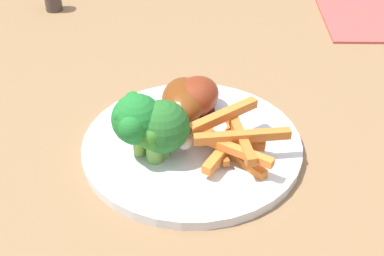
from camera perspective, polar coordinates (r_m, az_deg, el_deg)
The scene contains 9 objects.
dining_table at distance 0.75m, azimuth 3.57°, elevation -5.77°, with size 1.06×0.86×0.72m.
dinner_plate at distance 0.63m, azimuth -0.00°, elevation -1.88°, with size 0.26×0.26×0.01m, color silver.
broccoli_floret_front at distance 0.59m, azimuth -3.07°, elevation 0.17°, with size 0.06×0.06×0.07m.
broccoli_floret_middle at distance 0.58m, azimuth -4.34°, elevation -0.58°, with size 0.05×0.04×0.06m.
broccoli_floret_back at distance 0.58m, azimuth -5.97°, elevation 0.82°, with size 0.06×0.06×0.08m.
carrot_fries_pile at distance 0.60m, azimuth 4.24°, elevation -1.24°, with size 0.11×0.12×0.04m.
chicken_drumstick_near at distance 0.66m, azimuth -0.87°, elevation 2.81°, with size 0.06×0.13×0.04m.
chicken_drumstick_far at distance 0.66m, azimuth 0.21°, elevation 3.18°, with size 0.10×0.12×0.05m.
napkin at distance 0.98m, azimuth 18.00°, elevation 10.98°, with size 0.17×0.14×0.00m, color #B74C47.
Camera 1 is at (-0.11, -0.54, 1.12)m, focal length 49.73 mm.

